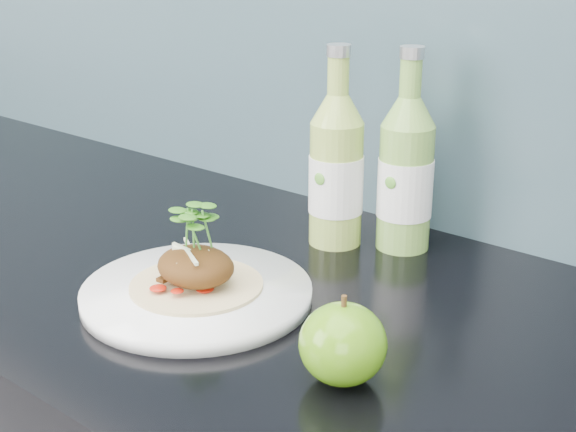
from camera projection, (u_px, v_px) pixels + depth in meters
The scene contains 5 objects.
dinner_plate at pixel (197, 293), 0.88m from camera, with size 0.33×0.33×0.02m.
pork_taco at pixel (196, 263), 0.86m from camera, with size 0.15×0.15×0.10m.
green_apple at pixel (343, 344), 0.71m from camera, with size 0.10×0.10×0.09m.
cider_bottle_left at pixel (336, 171), 1.00m from camera, with size 0.08×0.08×0.25m.
cider_bottle_right at pixel (406, 174), 0.99m from camera, with size 0.09×0.09×0.25m.
Camera 1 is at (0.48, 1.08, 1.29)m, focal length 50.00 mm.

